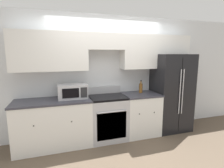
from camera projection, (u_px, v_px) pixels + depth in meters
ground_plane at (117, 144)px, 3.49m from camera, size 12.00×12.00×0.00m
wall_back at (108, 66)px, 3.79m from camera, size 8.00×0.39×2.60m
lower_cabinets_left at (54, 123)px, 3.35m from camera, size 1.42×0.64×0.92m
lower_cabinets_right at (140, 114)px, 3.90m from camera, size 0.79×0.64×0.92m
oven_range at (108, 117)px, 3.67m from camera, size 0.75×0.65×1.08m
refrigerator at (171, 92)px, 4.10m from camera, size 0.84×0.73×1.77m
microwave at (73, 91)px, 3.42m from camera, size 0.56×0.36×0.28m
bottle at (141, 88)px, 3.91m from camera, size 0.08×0.08×0.29m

